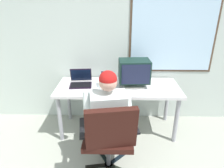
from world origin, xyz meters
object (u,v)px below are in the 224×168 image
Objects in this scene: desk_speaker at (104,78)px; office_chair at (110,134)px; crt_monitor at (134,71)px; laptop at (81,80)px; person_seated at (107,113)px; wine_glass at (99,85)px; desk at (118,91)px.

office_chair is at bearing -83.52° from desk_speaker.
office_chair is 1.01m from crt_monitor.
laptop is 1.97× the size of desk_speaker.
person_seated is at bearing -84.21° from desk_speaker.
laptop reaches higher than office_chair.
person_seated is 7.16× the size of desk_speaker.
laptop is at bearing 121.67° from person_seated.
laptop reaches higher than wine_glass.
person_seated is 3.63× the size of laptop.
desk_speaker is at bearing 166.52° from crt_monitor.
office_chair is 0.76m from wine_glass.
crt_monitor is 0.52m from wine_glass.
crt_monitor is at bearing 3.70° from desk.
wine_glass is at bearing -158.20° from crt_monitor.
crt_monitor reaches higher than desk.
laptop is at bearing 176.24° from crt_monitor.
desk is at bearing 35.02° from wine_glass.
person_seated is 0.78m from laptop.
laptop is (-0.75, 0.05, -0.16)m from crt_monitor.
desk is at bearing -176.30° from crt_monitor.
desk is 0.35m from wine_glass.
crt_monitor is 0.77m from laptop.
desk_speaker is (-0.20, 0.12, 0.16)m from desk.
office_chair is at bearing -96.08° from desk.
laptop is at bearing 115.60° from office_chair.
office_chair is at bearing -109.68° from crt_monitor.
person_seated is 2.77× the size of crt_monitor.
crt_monitor is at bearing 70.32° from office_chair.
crt_monitor reaches higher than laptop.
desk is 1.85× the size of office_chair.
desk_speaker is (-0.42, 0.10, -0.13)m from crt_monitor.
laptop is (-0.53, 0.06, 0.13)m from desk.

